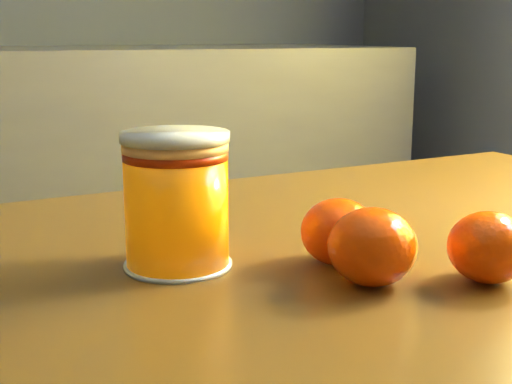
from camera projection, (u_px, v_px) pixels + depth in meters
name	position (u px, v px, depth m)	size (l,w,h in m)	color
table	(374.00, 356.00, 0.64)	(1.08, 0.82, 0.75)	brown
juice_glass	(177.00, 201.00, 0.58)	(0.09, 0.09, 0.11)	orange
orange_front	(339.00, 232.00, 0.59)	(0.06, 0.06, 0.06)	#F04504
orange_back	(372.00, 247.00, 0.54)	(0.07, 0.07, 0.06)	#F04504
orange_extra	(489.00, 247.00, 0.55)	(0.06, 0.06, 0.06)	#F04504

